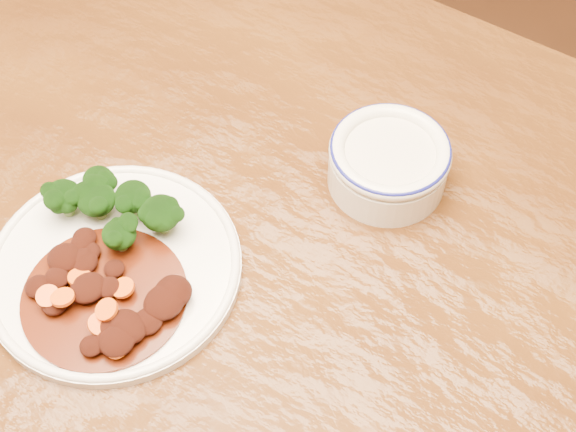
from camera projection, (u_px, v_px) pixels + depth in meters
The scene contains 5 objects.
dining_table at pixel (194, 278), 0.85m from camera, with size 1.57×1.02×0.75m.
dinner_plate at pixel (114, 267), 0.76m from camera, with size 0.24×0.24×0.02m.
broccoli_florets at pixel (109, 203), 0.77m from camera, with size 0.13×0.08×0.04m.
mince_stew at pixel (109, 296), 0.72m from camera, with size 0.15×0.15×0.03m.
dip_bowl at pixel (389, 162), 0.80m from camera, with size 0.12×0.12×0.06m.
Camera 1 is at (0.35, -0.29, 1.40)m, focal length 50.00 mm.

